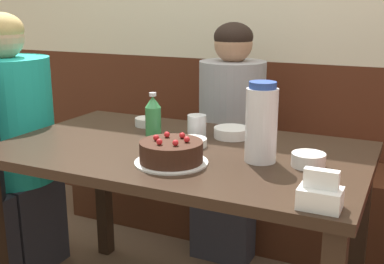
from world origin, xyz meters
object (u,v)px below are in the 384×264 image
at_px(water_pitcher, 261,123).
at_px(glass_water_tall, 197,126).
at_px(bowl_soup_white, 191,142).
at_px(glass_tumbler_short, 256,124).
at_px(bench_seat, 250,197).
at_px(person_teal_shirt, 231,148).
at_px(bowl_sauce_shallow, 232,132).
at_px(bowl_side_dish, 147,122).
at_px(napkin_holder, 320,194).
at_px(soju_bottle, 153,116).
at_px(bowl_rice_small, 308,160).
at_px(person_pale_blue_shirt, 12,145).
at_px(birthday_cake, 171,152).

height_order(water_pitcher, glass_water_tall, water_pitcher).
xyz_separation_m(bowl_soup_white, glass_tumbler_short, (0.16, 0.27, 0.03)).
bearing_deg(bench_seat, person_teal_shirt, -106.30).
bearing_deg(glass_tumbler_short, bowl_sauce_shallow, -127.51).
bearing_deg(bowl_side_dish, napkin_holder, -33.80).
xyz_separation_m(water_pitcher, soju_bottle, (-0.49, 0.13, -0.05)).
xyz_separation_m(water_pitcher, bowl_rice_small, (0.16, 0.01, -0.11)).
height_order(napkin_holder, bowl_soup_white, napkin_holder).
xyz_separation_m(bench_seat, bowl_soup_white, (0.02, -0.80, 0.52)).
bearing_deg(person_pale_blue_shirt, glass_tumbler_short, 11.61).
bearing_deg(glass_tumbler_short, person_teal_shirt, 123.99).
relative_size(bowl_sauce_shallow, person_teal_shirt, 0.12).
distance_m(bench_seat, water_pitcher, 1.11).
relative_size(napkin_holder, bowl_soup_white, 0.94).
xyz_separation_m(bowl_rice_small, glass_water_tall, (-0.48, 0.18, 0.02)).
distance_m(soju_bottle, person_pale_blue_shirt, 0.78).
bearing_deg(glass_water_tall, soju_bottle, -160.14).
bearing_deg(glass_tumbler_short, soju_bottle, -151.65).
bearing_deg(soju_bottle, water_pitcher, -15.33).
xyz_separation_m(napkin_holder, glass_water_tall, (-0.58, 0.50, 0.01)).
bearing_deg(glass_water_tall, glass_tumbler_short, 34.42).
relative_size(bowl_sauce_shallow, glass_water_tall, 1.61).
bearing_deg(bench_seat, glass_tumbler_short, -70.38).
distance_m(bench_seat, bowl_soup_white, 0.95).
distance_m(birthday_cake, bowl_soup_white, 0.21).
bearing_deg(bowl_sauce_shallow, bowl_soup_white, -117.50).
distance_m(soju_bottle, person_teal_shirt, 0.63).
distance_m(bowl_soup_white, bowl_sauce_shallow, 0.20).
bearing_deg(glass_water_tall, napkin_holder, -40.83).
distance_m(napkin_holder, person_teal_shirt, 1.19).
height_order(bowl_sauce_shallow, person_pale_blue_shirt, person_pale_blue_shirt).
xyz_separation_m(birthday_cake, bowl_sauce_shallow, (0.07, 0.39, -0.02)).
bearing_deg(napkin_holder, glass_tumbler_short, 120.61).
height_order(birthday_cake, bowl_side_dish, birthday_cake).
bearing_deg(water_pitcher, soju_bottle, 164.67).
height_order(bench_seat, soju_bottle, soju_bottle).
bearing_deg(soju_bottle, bowl_side_dish, 129.49).
bearing_deg(water_pitcher, bowl_side_dish, 156.29).
bearing_deg(glass_tumbler_short, bowl_side_dish, -171.37).
distance_m(soju_bottle, bowl_side_dish, 0.18).
height_order(water_pitcher, bowl_soup_white, water_pitcher).
height_order(birthday_cake, napkin_holder, napkin_holder).
xyz_separation_m(bench_seat, glass_water_tall, (-0.01, -0.66, 0.55)).
bearing_deg(napkin_holder, bowl_soup_white, 145.78).
relative_size(water_pitcher, bowl_sauce_shallow, 1.92).
bearing_deg(bowl_sauce_shallow, napkin_holder, -50.59).
xyz_separation_m(soju_bottle, bowl_rice_small, (0.65, -0.12, -0.06)).
bearing_deg(birthday_cake, bowl_rice_small, 21.11).
xyz_separation_m(soju_bottle, glass_tumbler_short, (0.37, 0.20, -0.04)).
height_order(birthday_cake, water_pitcher, water_pitcher).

